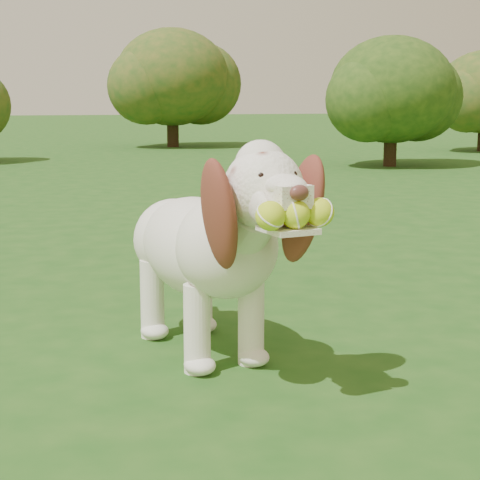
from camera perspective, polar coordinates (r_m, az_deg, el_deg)
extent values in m
plane|color=#1C4C15|center=(3.61, 2.41, -5.34)|extent=(80.00, 80.00, 0.00)
ellipsoid|color=white|center=(3.04, -3.05, -0.46)|extent=(0.49, 0.76, 0.37)
ellipsoid|color=white|center=(2.79, -0.95, -0.51)|extent=(0.42, 0.42, 0.36)
ellipsoid|color=white|center=(3.27, -4.71, 0.07)|extent=(0.39, 0.39, 0.33)
cylinder|color=white|center=(2.65, 0.30, 1.02)|extent=(0.24, 0.32, 0.28)
sphere|color=white|center=(2.51, 1.69, 3.67)|extent=(0.30, 0.30, 0.25)
sphere|color=white|center=(2.53, 1.47, 5.28)|extent=(0.19, 0.19, 0.17)
cube|color=white|center=(2.39, 3.28, 3.19)|extent=(0.13, 0.17, 0.07)
ellipsoid|color=#592D28|center=(2.32, 4.24, 3.37)|extent=(0.07, 0.05, 0.05)
cube|color=white|center=(2.39, 3.44, 0.75)|extent=(0.17, 0.18, 0.02)
ellipsoid|color=brown|center=(2.47, -1.50, 1.82)|extent=(0.17, 0.26, 0.39)
ellipsoid|color=brown|center=(2.60, 4.48, 2.22)|extent=(0.18, 0.24, 0.39)
cylinder|color=white|center=(3.40, -5.62, 1.17)|extent=(0.10, 0.19, 0.14)
cylinder|color=white|center=(2.84, -3.07, -6.31)|extent=(0.11, 0.11, 0.32)
cylinder|color=white|center=(2.92, 0.79, -5.80)|extent=(0.11, 0.11, 0.32)
cylinder|color=white|center=(3.26, -6.26, -4.18)|extent=(0.11, 0.11, 0.32)
cylinder|color=white|center=(3.33, -2.81, -3.81)|extent=(0.11, 0.11, 0.32)
sphere|color=yellow|center=(2.31, 2.17, 1.72)|extent=(0.10, 0.10, 0.09)
sphere|color=yellow|center=(2.35, 3.96, 1.85)|extent=(0.10, 0.10, 0.09)
sphere|color=yellow|center=(2.39, 5.68, 1.97)|extent=(0.10, 0.10, 0.09)
cylinder|color=#382314|center=(15.65, -4.80, 7.94)|extent=(0.23, 0.23, 0.72)
ellipsoid|color=#1F3F13|center=(15.64, -4.86, 11.48)|extent=(2.17, 2.17, 1.85)
cylinder|color=#382314|center=(11.44, 10.64, 6.61)|extent=(0.18, 0.18, 0.58)
ellipsoid|color=#1F3F13|center=(11.42, 10.76, 10.46)|extent=(1.73, 1.73, 1.47)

